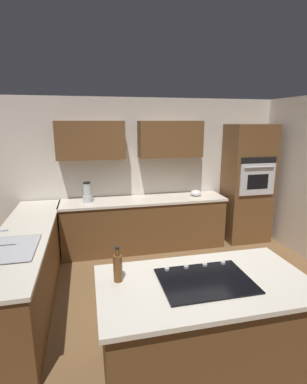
{
  "coord_description": "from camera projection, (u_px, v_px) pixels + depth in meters",
  "views": [
    {
      "loc": [
        1.03,
        3.04,
        2.2
      ],
      "look_at": [
        0.0,
        -1.43,
        1.09
      ],
      "focal_mm": 27.3,
      "sensor_mm": 36.0,
      "label": 1
    }
  ],
  "objects": [
    {
      "name": "ground_plane",
      "position": [
        179.0,
        303.0,
        3.62
      ],
      "size": [
        14.0,
        14.0,
        0.0
      ],
      "primitive_type": "plane",
      "color": "brown"
    },
    {
      "name": "wall_back",
      "position": [
        142.0,
        165.0,
        5.21
      ],
      "size": [
        6.0,
        0.44,
        2.6
      ],
      "color": "silver",
      "rests_on": "ground"
    },
    {
      "name": "lower_cabinets_back",
      "position": [
        144.0,
        225.0,
        5.13
      ],
      "size": [
        2.8,
        0.6,
        0.86
      ],
      "primitive_type": "cube",
      "color": "brown",
      "rests_on": "ground"
    },
    {
      "name": "countertop_back",
      "position": [
        144.0,
        200.0,
        5.02
      ],
      "size": [
        2.84,
        0.64,
        0.04
      ],
      "primitive_type": "cube",
      "color": "silver",
      "rests_on": "lower_cabinets_back"
    },
    {
      "name": "lower_cabinets_side",
      "position": [
        28.0,
        267.0,
        3.65
      ],
      "size": [
        0.6,
        2.9,
        0.86
      ],
      "primitive_type": "cube",
      "color": "brown",
      "rests_on": "ground"
    },
    {
      "name": "countertop_side",
      "position": [
        24.0,
        233.0,
        3.54
      ],
      "size": [
        0.64,
        2.94,
        0.04
      ],
      "primitive_type": "cube",
      "color": "silver",
      "rests_on": "lower_cabinets_side"
    },
    {
      "name": "island_base",
      "position": [
        203.0,
        330.0,
        2.55
      ],
      "size": [
        1.72,
        0.89,
        0.86
      ],
      "primitive_type": "cube",
      "color": "brown",
      "rests_on": "ground"
    },
    {
      "name": "island_top",
      "position": [
        205.0,
        283.0,
        2.44
      ],
      "size": [
        1.8,
        0.97,
        0.04
      ],
      "primitive_type": "cube",
      "color": "silver",
      "rests_on": "island_base"
    },
    {
      "name": "wall_oven",
      "position": [
        247.0,
        184.0,
        5.39
      ],
      "size": [
        0.8,
        0.66,
        2.15
      ],
      "color": "brown",
      "rests_on": "ground"
    },
    {
      "name": "sink_unit",
      "position": [
        13.0,
        248.0,
        3.03
      ],
      "size": [
        0.46,
        0.7,
        0.23
      ],
      "color": "#515456",
      "rests_on": "countertop_side"
    },
    {
      "name": "cooktop",
      "position": [
        205.0,
        280.0,
        2.44
      ],
      "size": [
        0.76,
        0.56,
        0.03
      ],
      "color": "black",
      "rests_on": "island_top"
    },
    {
      "name": "blender",
      "position": [
        87.0,
        194.0,
        4.79
      ],
      "size": [
        0.15,
        0.15,
        0.34
      ],
      "color": "silver",
      "rests_on": "countertop_back"
    },
    {
      "name": "mixing_bowl",
      "position": [
        196.0,
        193.0,
        5.23
      ],
      "size": [
        0.2,
        0.2,
        0.11
      ],
      "primitive_type": "ellipsoid",
      "color": "white",
      "rests_on": "countertop_back"
    },
    {
      "name": "oil_bottle",
      "position": [
        118.0,
        267.0,
        2.41
      ],
      "size": [
        0.07,
        0.07,
        0.31
      ],
      "color": "brown",
      "rests_on": "island_top"
    }
  ]
}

